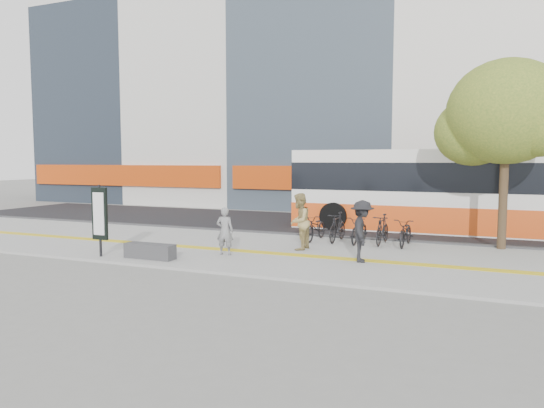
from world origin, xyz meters
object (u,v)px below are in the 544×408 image
at_px(street_tree, 506,115).
at_px(pedestrian_dark, 362,231).
at_px(bench, 150,251).
at_px(signboard, 100,215).
at_px(pedestrian_tan, 299,221).
at_px(seated_woman, 225,231).
at_px(bus, 446,193).

bearing_deg(street_tree, pedestrian_dark, -133.15).
xyz_separation_m(bench, pedestrian_dark, (5.98, 1.97, 0.67)).
bearing_deg(bench, signboard, -169.19).
xyz_separation_m(bench, pedestrian_tan, (3.63, 3.16, 0.71)).
height_order(bench, pedestrian_dark, pedestrian_dark).
xyz_separation_m(street_tree, pedestrian_tan, (-6.15, -2.86, -3.50)).
distance_m(bench, street_tree, 12.23).
bearing_deg(street_tree, pedestrian_tan, -155.03).
relative_size(signboard, street_tree, 0.35).
height_order(bench, signboard, signboard).
bearing_deg(seated_woman, pedestrian_dark, 178.62).
distance_m(seated_woman, pedestrian_tan, 2.54).
distance_m(bus, pedestrian_dark, 7.97).
relative_size(bench, street_tree, 0.25).
xyz_separation_m(bench, seated_woman, (1.80, 1.40, 0.52)).
distance_m(street_tree, pedestrian_dark, 6.59).
bearing_deg(seated_woman, street_tree, -159.01).
relative_size(bus, pedestrian_tan, 6.84).
relative_size(street_tree, bus, 0.49).
bearing_deg(street_tree, bus, 118.35).
bearing_deg(bench, street_tree, 31.62).
relative_size(pedestrian_tan, pedestrian_dark, 1.04).
bearing_deg(street_tree, signboard, -150.93).
height_order(street_tree, bus, street_tree).
bearing_deg(bench, seated_woman, 37.87).
xyz_separation_m(bench, signboard, (-1.60, -0.31, 1.06)).
xyz_separation_m(signboard, bus, (9.40, 10.01, 0.29)).
bearing_deg(signboard, pedestrian_tan, 33.51).
height_order(bench, bus, bus).
bearing_deg(street_tree, bench, -148.38).
xyz_separation_m(bus, pedestrian_tan, (-4.17, -6.54, -0.65)).
distance_m(signboard, street_tree, 13.40).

